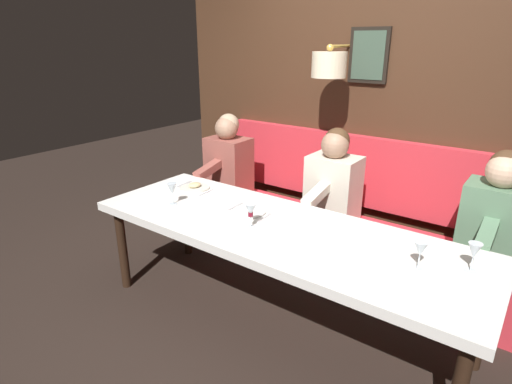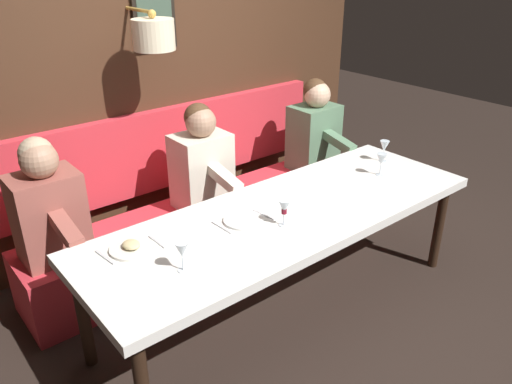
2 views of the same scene
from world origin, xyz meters
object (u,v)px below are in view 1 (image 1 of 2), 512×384
Objects in this scene: diner_nearest at (495,214)px; wine_glass_1 at (251,211)px; wine_glass_0 at (172,189)px; diner_middle at (228,158)px; dining_table at (277,235)px; wine_glass_2 at (420,250)px; wine_glass_3 at (474,251)px; diner_near at (333,180)px.

wine_glass_1 is (-1.00, 1.26, 0.04)m from diner_nearest.
diner_middle is at bearing 17.51° from wine_glass_0.
wine_glass_0 reaches higher than dining_table.
diner_nearest is 0.92m from wine_glass_2.
wine_glass_0 is (-0.13, 0.84, 0.18)m from dining_table.
dining_table is 0.25m from wine_glass_1.
wine_glass_1 is at bearing 95.83° from wine_glass_2.
diner_middle is (0.00, 2.29, 0.00)m from diner_nearest.
diner_middle is 2.41m from wine_glass_3.
diner_middle is at bearing 72.10° from wine_glass_3.
wine_glass_0 is at bearing 91.66° from wine_glass_1.
diner_nearest is 1.00× the size of diner_near.
wine_glass_1 is 1.00× the size of wine_glass_3.
wine_glass_1 is 1.04m from wine_glass_2.
wine_glass_0 is at bearing 141.80° from diner_near.
wine_glass_1 is (-0.11, 0.13, 0.18)m from dining_table.
wine_glass_1 reaches higher than dining_table.
wine_glass_0 is 1.74m from wine_glass_2.
diner_nearest reaches higher than dining_table.
diner_nearest and diner_near have the same top height.
dining_table is 16.19× the size of wine_glass_2.
wine_glass_0 is 1.00× the size of wine_glass_2.
wine_glass_2 is (-0.01, -0.90, 0.18)m from dining_table.
wine_glass_2 is (-0.89, 0.23, 0.04)m from diner_nearest.
wine_glass_2 is at bearing -113.38° from diner_middle.
wine_glass_1 is at bearing 174.68° from diner_near.
diner_near is 4.82× the size of wine_glass_0.
diner_nearest is at bearing -0.28° from wine_glass_3.
dining_table is 1.15m from wine_glass_3.
dining_table is at bearing 97.22° from wine_glass_3.
wine_glass_3 is at bearing -122.32° from diner_near.
diner_middle reaches higher than wine_glass_0.
dining_table is 0.89m from diner_near.
wine_glass_3 is (0.15, -0.23, 0.00)m from wine_glass_2.
diner_near is at bearing 90.00° from diner_nearest.
wine_glass_3 is (0.14, -1.13, 0.18)m from dining_table.
diner_nearest is 2.29m from diner_middle.
diner_middle is 2.24m from wine_glass_2.
wine_glass_2 is 0.27m from wine_glass_3.
dining_table is 3.36× the size of diner_middle.
wine_glass_2 is at bearing 123.38° from wine_glass_3.
diner_nearest is at bearing -51.79° from wine_glass_1.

